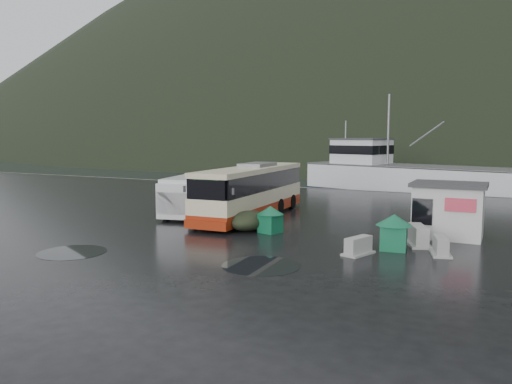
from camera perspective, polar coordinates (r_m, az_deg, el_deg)
The scene contains 15 objects.
ground at distance 26.08m, azimuth -0.17°, elevation -4.13°, with size 160.00×160.00×0.00m, color black.
harbor_water at distance 133.47m, azimuth 21.64°, elevation 4.00°, with size 300.00×180.00×0.02m, color black.
quay_edge at distance 44.67m, azimuth 11.45°, elevation 0.20°, with size 160.00×0.60×1.50m, color #999993.
headland at distance 272.94m, azimuth 26.33°, elevation 4.85°, with size 780.00×540.00×570.00m, color black.
coach_bus at distance 29.65m, azimuth -0.53°, elevation -2.83°, with size 2.85×11.24×3.17m, color beige, non-canonical shape.
white_van at distance 30.44m, azimuth -7.48°, elevation -2.64°, with size 1.98×5.73×2.39m, color silver, non-canonical shape.
waste_bin_left at distance 24.86m, azimuth 1.65°, elevation -4.66°, with size 0.96×0.96×1.33m, color #11623D, non-canonical shape.
waste_bin_right at distance 22.00m, azimuth 15.42°, elevation -6.38°, with size 1.09×1.09×1.52m, color #11623D, non-canonical shape.
dome_tent at distance 25.47m, azimuth -0.86°, elevation -4.38°, with size 1.79×2.50×0.98m, color #252D1B, non-canonical shape.
ticket_kiosk at distance 25.42m, azimuth 20.98°, elevation -4.84°, with size 3.34×2.53×2.61m, color silver, non-canonical shape.
jersey_barrier_a at distance 23.16m, azimuth 18.02°, elevation -5.81°, with size 0.88×1.77×0.88m, color #999993, non-canonical shape.
jersey_barrier_b at distance 21.69m, azimuth 20.32°, elevation -6.73°, with size 0.73×1.46×0.73m, color #999993, non-canonical shape.
jersey_barrier_c at distance 20.81m, azimuth 11.59°, elevation -7.01°, with size 0.73×1.45×0.73m, color #999993, non-canonical shape.
fishing_trawler at distance 50.46m, azimuth 17.69°, elevation 0.74°, with size 25.52×5.60×10.21m, color silver, non-canonical shape.
puddles at distance 19.97m, azimuth -10.18°, elevation -7.53°, with size 10.79×4.47×0.01m.
Camera 1 is at (11.53, -22.89, 4.82)m, focal length 35.00 mm.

